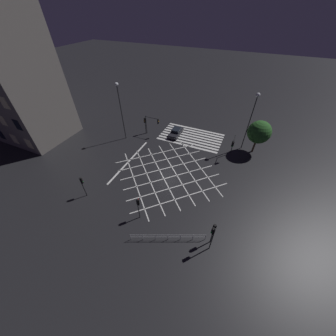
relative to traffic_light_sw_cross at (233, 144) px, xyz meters
name	(u,v)px	position (x,y,z in m)	size (l,w,h in m)	color
ground_plane	(168,173)	(8.09, 7.88, -2.73)	(200.00, 200.00, 0.00)	black
road_markings	(182,148)	(8.43, 0.76, -2.72)	(17.94, 23.68, 0.01)	silver
traffic_light_sw_cross	(233,144)	(0.00, 0.00, 0.00)	(0.36, 2.09, 3.73)	black
traffic_light_se_cross	(145,123)	(16.89, -0.92, -0.34)	(0.36, 0.39, 3.33)	black
traffic_light_median_north	(138,205)	(8.01, 16.61, -0.28)	(0.36, 0.39, 3.42)	black
traffic_light_nw_main	(212,235)	(-0.80, 17.06, 0.16)	(0.39, 0.36, 4.03)	black
traffic_light_nw_cross	(214,230)	(-0.80, 16.21, -0.32)	(0.36, 0.39, 3.37)	black
traffic_light_se_main	(153,122)	(15.18, -1.07, 0.08)	(2.91, 0.36, 3.78)	black
traffic_light_ne_cross	(82,183)	(16.52, 16.54, -0.34)	(0.36, 0.39, 3.33)	black
street_lamp_east	(119,100)	(19.62, 2.20, 4.93)	(0.60, 0.60, 10.42)	black
street_lamp_west	(254,109)	(-1.50, -3.52, 4.82)	(0.62, 0.62, 10.00)	black
street_tree_near	(259,132)	(-3.45, -3.24, 1.23)	(3.77, 3.77, 5.85)	brown
waiting_car	(176,132)	(11.08, -2.85, -2.10)	(1.72, 4.25, 1.34)	black
pedestrian_railing	(168,237)	(3.63, 17.96, -2.06)	(7.69, 3.43, 1.05)	#9EA0A5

